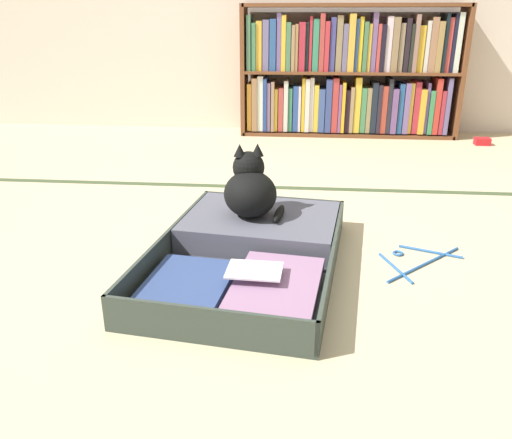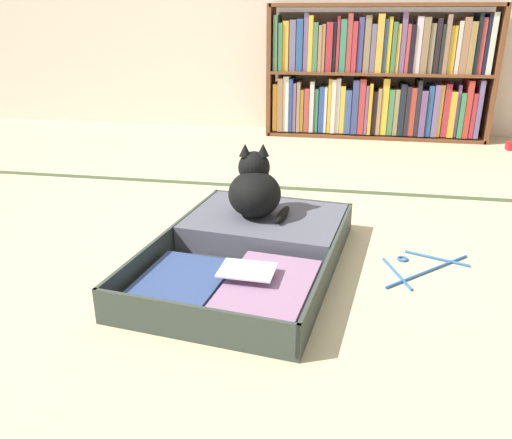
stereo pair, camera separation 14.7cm
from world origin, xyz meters
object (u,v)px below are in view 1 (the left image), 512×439
object	(u,v)px
bookshelf	(348,76)
open_suitcase	(254,248)
black_cat	(250,189)
small_red_pouch	(482,141)
clothes_hanger	(416,260)

from	to	relation	value
bookshelf	open_suitcase	bearing A→B (deg)	-102.37
black_cat	open_suitcase	bearing A→B (deg)	-79.83
bookshelf	black_cat	size ratio (longest dim) A/B	5.75
bookshelf	small_red_pouch	bearing A→B (deg)	-15.55
open_suitcase	clothes_hanger	bearing A→B (deg)	3.46
bookshelf	black_cat	distance (m)	2.10
bookshelf	open_suitcase	world-z (taller)	bookshelf
bookshelf	small_red_pouch	world-z (taller)	bookshelf
black_cat	clothes_hanger	world-z (taller)	black_cat
clothes_hanger	small_red_pouch	world-z (taller)	small_red_pouch
open_suitcase	black_cat	world-z (taller)	black_cat
small_red_pouch	black_cat	bearing A→B (deg)	-129.05
bookshelf	black_cat	world-z (taller)	bookshelf
black_cat	clothes_hanger	bearing A→B (deg)	-12.06
clothes_hanger	small_red_pouch	bearing A→B (deg)	66.77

